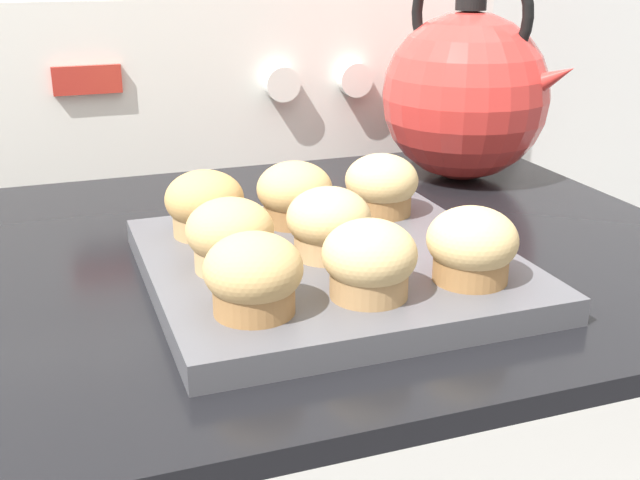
{
  "coord_description": "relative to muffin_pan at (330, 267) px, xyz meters",
  "views": [
    {
      "loc": [
        -0.23,
        -0.35,
        1.16
      ],
      "look_at": [
        -0.02,
        0.23,
        0.93
      ],
      "focal_mm": 45.0,
      "sensor_mm": 36.0,
      "label": 1
    }
  ],
  "objects": [
    {
      "name": "muffin_r2_c0",
      "position": [
        -0.09,
        0.09,
        0.04
      ],
      "size": [
        0.07,
        0.07,
        0.06
      ],
      "color": "tan",
      "rests_on": "muffin_pan"
    },
    {
      "name": "muffin_pan",
      "position": [
        0.0,
        0.0,
        0.0
      ],
      "size": [
        0.3,
        0.3,
        0.02
      ],
      "color": "#4C4C51",
      "rests_on": "stove_range"
    },
    {
      "name": "muffin_r0_c0",
      "position": [
        -0.09,
        -0.09,
        0.04
      ],
      "size": [
        0.07,
        0.07,
        0.06
      ],
      "color": "olive",
      "rests_on": "muffin_pan"
    },
    {
      "name": "control_panel",
      "position": [
        0.01,
        0.41,
        0.09
      ],
      "size": [
        0.74,
        0.07,
        0.21
      ],
      "color": "white",
      "rests_on": "stove_range"
    },
    {
      "name": "muffin_r0_c2",
      "position": [
        0.08,
        -0.09,
        0.04
      ],
      "size": [
        0.07,
        0.07,
        0.06
      ],
      "color": "olive",
      "rests_on": "muffin_pan"
    },
    {
      "name": "tea_kettle",
      "position": [
        0.26,
        0.25,
        0.09
      ],
      "size": [
        0.2,
        0.22,
        0.27
      ],
      "color": "red",
      "rests_on": "stove_range"
    },
    {
      "name": "muffin_r1_c0",
      "position": [
        -0.09,
        -0.0,
        0.04
      ],
      "size": [
        0.07,
        0.07,
        0.06
      ],
      "color": "tan",
      "rests_on": "muffin_pan"
    },
    {
      "name": "muffin_r1_c1",
      "position": [
        -0.0,
        -0.0,
        0.04
      ],
      "size": [
        0.07,
        0.07,
        0.06
      ],
      "color": "tan",
      "rests_on": "muffin_pan"
    },
    {
      "name": "muffin_r2_c2",
      "position": [
        0.09,
        0.09,
        0.04
      ],
      "size": [
        0.07,
        0.07,
        0.06
      ],
      "color": "olive",
      "rests_on": "muffin_pan"
    },
    {
      "name": "muffin_r0_c1",
      "position": [
        -0.0,
        -0.09,
        0.04
      ],
      "size": [
        0.07,
        0.07,
        0.06
      ],
      "color": "#A37A4C",
      "rests_on": "muffin_pan"
    },
    {
      "name": "muffin_r2_c1",
      "position": [
        -0.0,
        0.09,
        0.04
      ],
      "size": [
        0.07,
        0.07,
        0.06
      ],
      "color": "olive",
      "rests_on": "muffin_pan"
    }
  ]
}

